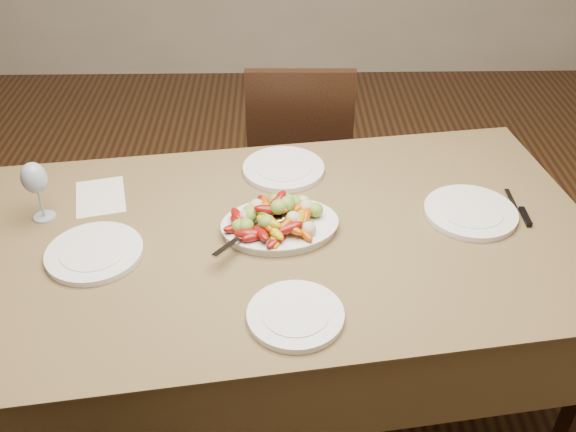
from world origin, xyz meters
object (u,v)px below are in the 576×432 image
Objects in this scene: dining_table at (288,323)px; chair_far at (299,155)px; plate_near at (295,316)px; wine_glass at (37,190)px; plate_far at (284,169)px; plate_right at (470,212)px; serving_platter at (280,227)px; plate_left at (95,253)px.

dining_table is 1.94× the size of chair_far.
plate_near is 0.88m from wine_glass.
chair_far is at bearing 87.67° from plate_near.
chair_far reaches higher than plate_far.
plate_right is at bearing -24.69° from plate_far.
dining_table is 0.52m from plate_far.
wine_glass reaches higher than plate_right.
plate_far is (-0.07, -0.59, 0.29)m from chair_far.
plate_near is 1.20× the size of wine_glass.
plate_right is 1.31m from wine_glass.
wine_glass reaches higher than dining_table.
dining_table is at bearing -88.54° from plate_far.
serving_platter is 1.24× the size of plate_left.
serving_platter is 1.37× the size of plate_near.
dining_table is 6.75× the size of plate_left.
plate_far is at bearing 91.73° from plate_near.
plate_left is 0.69m from plate_far.
dining_table is at bearing -171.85° from plate_right.
wine_glass reaches higher than plate_near.
plate_near is (0.02, -0.70, 0.00)m from plate_far.
chair_far is 3.44× the size of plate_far.
wine_glass is (-0.74, 0.09, 0.48)m from dining_table.
chair_far is 1.32m from plate_near.
serving_platter is 1.64× the size of wine_glass.
plate_near is at bearing -24.68° from plate_left.
plate_right is at bearing 38.19° from plate_near.
plate_right and plate_near have the same top height.
plate_left and plate_far have the same top height.
serving_platter reaches higher than dining_table.
serving_platter is 0.37m from plate_near.
plate_left is 1.33× the size of wine_glass.
wine_glass is at bearing 179.53° from plate_right.
plate_far is (0.02, 0.33, -0.00)m from serving_platter.
plate_left is 1.12m from plate_right.
plate_left is at bearing -141.00° from plate_far.
chair_far is 3.48× the size of plate_left.
plate_left is 0.99× the size of plate_far.
plate_right is 0.70m from plate_near.
plate_right is (1.11, 0.17, 0.00)m from plate_left.
plate_far and plate_near have the same top height.
serving_platter is at bearing 11.58° from plate_left.
plate_far is (0.54, 0.44, 0.00)m from plate_left.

